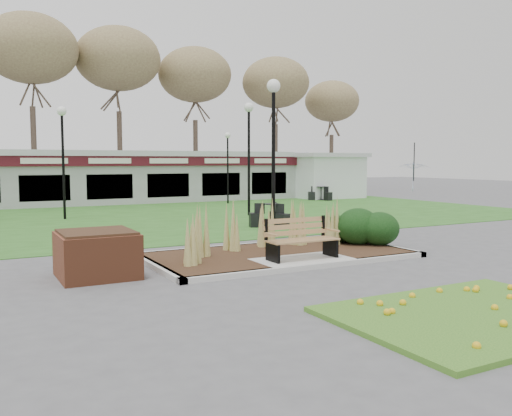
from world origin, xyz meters
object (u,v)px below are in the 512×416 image
lamp_post_mid_right (249,134)px  lamp_post_far_left (62,137)px  park_bench (300,238)px  service_hut (327,175)px  brick_planter (97,254)px  bistro_set_c (271,219)px  patio_umbrella (414,177)px  lamp_post_near_left (273,124)px  lamp_post_far_right (228,152)px  food_pavilion (104,177)px  bistro_set_d (321,195)px

lamp_post_mid_right → lamp_post_far_left: (-7.21, 2.18, -0.22)m
park_bench → service_hut: (13.50, 17.75, 0.86)m
brick_planter → bistro_set_c: bearing=37.3°
park_bench → brick_planter: park_bench is taller
bistro_set_c → patio_umbrella: (13.15, 6.48, 1.15)m
park_bench → lamp_post_near_left: 4.58m
park_bench → service_hut: service_hut is taller
lamp_post_far_right → bistro_set_c: bearing=-107.1°
lamp_post_near_left → lamp_post_mid_right: bearing=68.0°
patio_umbrella → service_hut: bearing=116.6°
food_pavilion → lamp_post_mid_right: size_ratio=5.13×
service_hut → lamp_post_mid_right: size_ratio=0.92×
lamp_post_far_right → bistro_set_d: size_ratio=2.60×
service_hut → bistro_set_c: (-10.65, -11.48, -1.16)m
food_pavilion → patio_umbrella: 17.45m
park_bench → bistro_set_c: park_bench is taller
food_pavilion → bistro_set_c: size_ratio=16.47×
service_hut → lamp_post_near_left: size_ratio=0.94×
lamp_post_far_left → service_hut: bearing=17.8°
lamp_post_mid_right → patio_umbrella: lamp_post_mid_right is taller
patio_umbrella → bistro_set_c: bearing=-153.8°
park_bench → bistro_set_d: 20.17m
lamp_post_near_left → bistro_set_d: 17.03m
lamp_post_mid_right → bistro_set_d: size_ratio=3.20×
lamp_post_far_left → patio_umbrella: size_ratio=1.97×
lamp_post_near_left → brick_planter: bearing=-155.1°
brick_planter → food_pavilion: bearing=76.9°
food_pavilion → lamp_post_mid_right: bearing=-67.2°
lamp_post_mid_right → lamp_post_far_right: lamp_post_mid_right is taller
service_hut → lamp_post_mid_right: bearing=-141.5°
bistro_set_c → lamp_post_far_left: bearing=134.8°
brick_planter → lamp_post_mid_right: 12.99m
brick_planter → service_hut: size_ratio=0.34×
lamp_post_far_right → bistro_set_d: (6.00, -0.32, -2.55)m
service_hut → patio_umbrella: size_ratio=1.93×
brick_planter → patio_umbrella: (20.40, 12.00, 0.97)m
park_bench → lamp_post_far_right: size_ratio=0.44×
lamp_post_far_right → lamp_post_far_left: bearing=-155.7°
lamp_post_far_left → patio_umbrella: lamp_post_far_left is taller
bistro_set_d → bistro_set_c: bearing=-132.6°
lamp_post_near_left → lamp_post_far_left: bearing=116.4°
lamp_post_mid_right → bistro_set_d: (8.00, 6.02, -3.21)m
lamp_post_far_right → lamp_post_far_left: size_ratio=0.87×
service_hut → lamp_post_far_right: 7.72m
lamp_post_mid_right → bistro_set_d: 10.51m
park_bench → lamp_post_far_left: bearing=104.5°
lamp_post_far_left → food_pavilion: bearing=66.4°
food_pavilion → patio_umbrella: food_pavilion is taller
park_bench → lamp_post_near_left: size_ratio=0.36×
food_pavilion → lamp_post_far_right: size_ratio=6.31×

